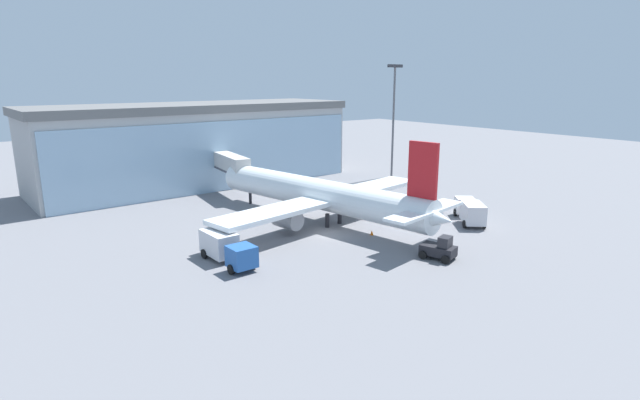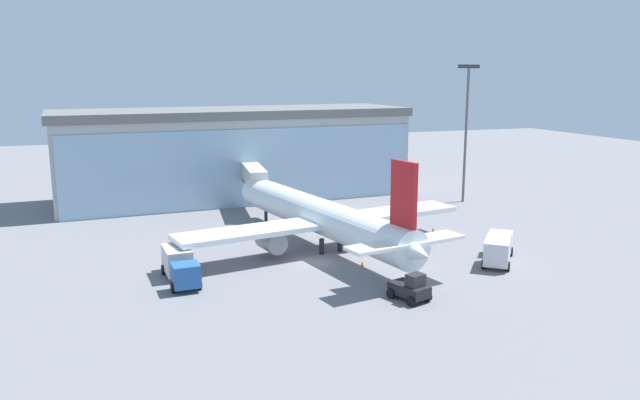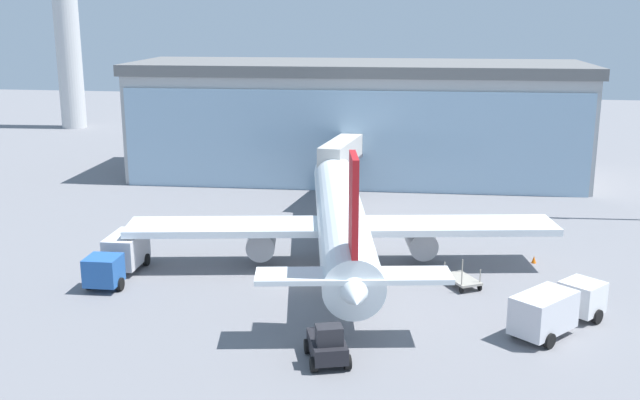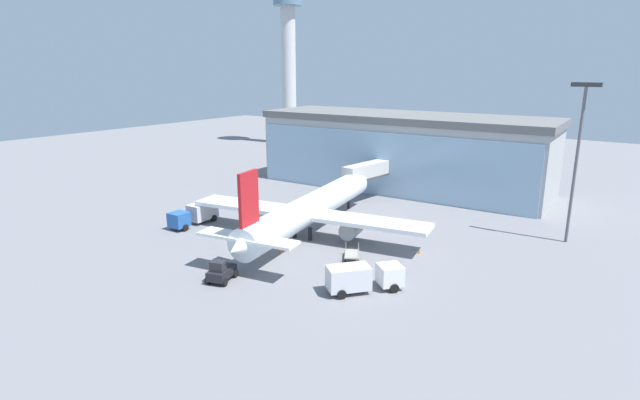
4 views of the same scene
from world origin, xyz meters
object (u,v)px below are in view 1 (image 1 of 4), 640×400
Objects in this scene: jet_bridge at (227,163)px; safety_cone_wingtip at (396,200)px; apron_light_mast at (394,111)px; fuel_truck at (470,210)px; pushback_tug at (439,249)px; catering_truck at (226,247)px; safety_cone_nose at (372,233)px; airplane at (322,195)px; baggage_cart at (398,213)px.

safety_cone_wingtip is at bearing -131.27° from jet_bridge.
fuel_truck is (-13.13, -26.57, -9.81)m from apron_light_mast.
pushback_tug reaches higher than safety_cone_wingtip.
catering_truck and fuel_truck have the same top height.
safety_cone_nose is 1.00× the size of safety_cone_wingtip.
pushback_tug is at bearing 174.78° from airplane.
jet_bridge is 20.50m from airplane.
airplane is 16.91m from pushback_tug.
catering_truck reaches higher than baggage_cart.
fuel_truck reaches higher than pushback_tug.
fuel_truck is at bearing -116.30° from apron_light_mast.
apron_light_mast is 31.22m from fuel_truck.
safety_cone_nose is (16.55, -1.76, -1.19)m from catering_truck.
jet_bridge is at bearing 151.16° from catering_truck.
apron_light_mast is (29.51, -4.29, 6.54)m from jet_bridge.
jet_bridge is 0.39× the size of airplane.
catering_truck is at bearing 160.17° from jet_bridge.
pushback_tug is at bearing -128.26° from apron_light_mast.
apron_light_mast reaches higher than airplane.
jet_bridge is at bearing -4.03° from airplane.
safety_cone_wingtip is at bearing -73.49° from baggage_cart.
airplane reaches higher than safety_cone_wingtip.
airplane is at bearing 100.75° from safety_cone_nose.
jet_bridge is 28.27m from safety_cone_nose.
catering_truck is at bearing 38.22° from pushback_tug.
safety_cone_wingtip is at bearing 102.02° from catering_truck.
catering_truck is at bearing -152.99° from apron_light_mast.
fuel_truck is 12.55m from safety_cone_wingtip.
apron_light_mast reaches higher than pushback_tug.
airplane reaches higher than jet_bridge.
catering_truck is 16.68m from safety_cone_nose.
apron_light_mast is 34.65× the size of safety_cone_nose.
pushback_tug is (-7.39, -12.77, 0.47)m from baggage_cart.
safety_cone_wingtip is (14.35, 1.96, -3.06)m from airplane.
apron_light_mast is 0.55× the size of airplane.
catering_truck is at bearing -165.64° from safety_cone_wingtip.
baggage_cart is at bearing -148.72° from jet_bridge.
catering_truck is 1.05× the size of fuel_truck.
airplane is 10.10m from baggage_cart.
airplane is 17.74m from fuel_truck.
safety_cone_nose is (-0.09, 9.33, -0.70)m from pushback_tug.
fuel_truck is at bearing -136.96° from airplane.
baggage_cart is 14.76m from pushback_tug.
safety_cone_wingtip is at bearing -132.58° from apron_light_mast.
catering_truck reaches higher than safety_cone_wingtip.
apron_light_mast is at bearing 42.09° from safety_cone_nose.
safety_cone_nose is at bearing -137.91° from apron_light_mast.
apron_light_mast is at bearing -69.85° from airplane.
apron_light_mast is 36.58m from safety_cone_nose.
pushback_tug is 6.55× the size of safety_cone_nose.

